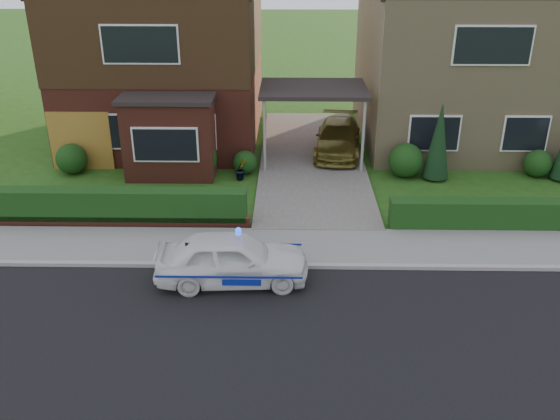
{
  "coord_description": "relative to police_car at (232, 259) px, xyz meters",
  "views": [
    {
      "loc": [
        -0.82,
        -9.97,
        7.71
      ],
      "look_at": [
        -1.06,
        3.5,
        1.42
      ],
      "focal_mm": 38.0,
      "sensor_mm": 36.0,
      "label": 1
    }
  ],
  "objects": [
    {
      "name": "sidewalk",
      "position": [
        2.19,
        1.7,
        -0.58
      ],
      "size": [
        60.0,
        2.0,
        0.1
      ],
      "primitive_type": "cube",
      "color": "slate",
      "rests_on": "ground"
    },
    {
      "name": "hedge_left",
      "position": [
        -3.61,
        3.05,
        -0.63
      ],
      "size": [
        7.5,
        0.55,
        0.9
      ],
      "primitive_type": "cube",
      "color": "black",
      "rests_on": "ground"
    },
    {
      "name": "potted_plant_b",
      "position": [
        -0.31,
        6.6,
        -0.24
      ],
      "size": [
        0.54,
        0.53,
        0.77
      ],
      "primitive_type": "imported",
      "rotation": [
        0.0,
        0.0,
        0.65
      ],
      "color": "gray",
      "rests_on": "ground"
    },
    {
      "name": "driveway",
      "position": [
        2.19,
        8.6,
        -0.57
      ],
      "size": [
        3.8,
        12.0,
        0.12
      ],
      "primitive_type": "cube",
      "color": "#666059",
      "rests_on": "ground"
    },
    {
      "name": "house_right",
      "position": [
        7.99,
        11.59,
        3.04
      ],
      "size": [
        7.5,
        8.06,
        7.25
      ],
      "color": "tan",
      "rests_on": "ground"
    },
    {
      "name": "driveway_car",
      "position": [
        3.19,
        9.14,
        0.08
      ],
      "size": [
        2.09,
        4.19,
        1.17
      ],
      "primitive_type": "imported",
      "rotation": [
        0.0,
        0.0,
        -0.12
      ],
      "color": "olive",
      "rests_on": "driveway"
    },
    {
      "name": "shrub_left_near",
      "position": [
        -0.21,
        7.2,
        -0.21
      ],
      "size": [
        0.84,
        0.84,
        0.84
      ],
      "primitive_type": "sphere",
      "color": "black",
      "rests_on": "ground"
    },
    {
      "name": "ground",
      "position": [
        2.19,
        -2.4,
        -0.63
      ],
      "size": [
        120.0,
        120.0,
        0.0
      ],
      "primitive_type": "plane",
      "color": "#254713",
      "rests_on": "ground"
    },
    {
      "name": "shrub_left_mid",
      "position": [
        -1.81,
        6.9,
        0.03
      ],
      "size": [
        1.32,
        1.32,
        1.32
      ],
      "primitive_type": "sphere",
      "color": "black",
      "rests_on": "ground"
    },
    {
      "name": "dwarf_wall",
      "position": [
        -3.61,
        2.9,
        -0.45
      ],
      "size": [
        7.7,
        0.25,
        0.36
      ],
      "primitive_type": "cube",
      "color": "brown",
      "rests_on": "ground"
    },
    {
      "name": "shrub_right_near",
      "position": [
        5.39,
        7.0,
        -0.03
      ],
      "size": [
        1.2,
        1.2,
        1.2
      ],
      "primitive_type": "sphere",
      "color": "black",
      "rests_on": "ground"
    },
    {
      "name": "carport_link",
      "position": [
        2.19,
        8.55,
        2.03
      ],
      "size": [
        3.8,
        3.0,
        2.77
      ],
      "color": "black",
      "rests_on": "ground"
    },
    {
      "name": "shrub_left_far",
      "position": [
        -6.31,
        7.1,
        -0.09
      ],
      "size": [
        1.08,
        1.08,
        1.08
      ],
      "primitive_type": "sphere",
      "color": "black",
      "rests_on": "ground"
    },
    {
      "name": "house_left",
      "position": [
        -3.59,
        11.5,
        3.18
      ],
      "size": [
        7.5,
        9.53,
        7.25
      ],
      "color": "brown",
      "rests_on": "ground"
    },
    {
      "name": "police_car",
      "position": [
        0.0,
        0.0,
        0.0
      ],
      "size": [
        3.38,
        3.75,
        1.42
      ],
      "rotation": [
        0.0,
        0.0,
        1.63
      ],
      "color": "white",
      "rests_on": "ground"
    },
    {
      "name": "shrub_right_mid",
      "position": [
        9.99,
        7.1,
        -0.15
      ],
      "size": [
        0.96,
        0.96,
        0.96
      ],
      "primitive_type": "sphere",
      "color": "black",
      "rests_on": "ground"
    },
    {
      "name": "garage_door",
      "position": [
        -6.05,
        7.56,
        0.42
      ],
      "size": [
        2.2,
        0.1,
        2.1
      ],
      "primitive_type": "cube",
      "color": "olive",
      "rests_on": "ground"
    },
    {
      "name": "hedge_right",
      "position": [
        7.99,
        2.95,
        -0.63
      ],
      "size": [
        7.5,
        0.55,
        0.8
      ],
      "primitive_type": "cube",
      "color": "black",
      "rests_on": "ground"
    },
    {
      "name": "potted_plant_a",
      "position": [
        -6.81,
        3.6,
        -0.24
      ],
      "size": [
        0.42,
        0.29,
        0.78
      ],
      "primitive_type": "imported",
      "rotation": [
        0.0,
        0.0,
        -0.03
      ],
      "color": "gray",
      "rests_on": "ground"
    },
    {
      "name": "potted_plant_c",
      "position": [
        -1.42,
        3.6,
        -0.25
      ],
      "size": [
        0.58,
        0.58,
        0.76
      ],
      "primitive_type": "imported",
      "rotation": [
        0.0,
        0.0,
        1.07
      ],
      "color": "gray",
      "rests_on": "ground"
    },
    {
      "name": "road",
      "position": [
        2.19,
        -2.4,
        -0.63
      ],
      "size": [
        60.0,
        6.0,
        0.02
      ],
      "primitive_type": "cube",
      "color": "black",
      "rests_on": "ground"
    },
    {
      "name": "conifer_a",
      "position": [
        6.39,
        6.8,
        0.67
      ],
      "size": [
        0.9,
        0.9,
        2.6
      ],
      "primitive_type": "cone",
      "color": "black",
      "rests_on": "ground"
    },
    {
      "name": "kerb",
      "position": [
        2.19,
        0.65,
        -0.57
      ],
      "size": [
        60.0,
        0.16,
        0.12
      ],
      "primitive_type": "cube",
      "color": "#9E9993",
      "rests_on": "ground"
    }
  ]
}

